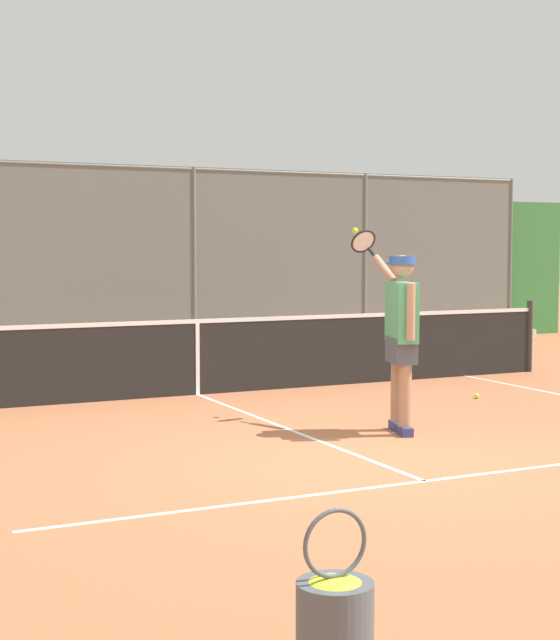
# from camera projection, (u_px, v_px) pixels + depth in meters

# --- Properties ---
(ground_plane) EXTENTS (60.00, 60.00, 0.00)m
(ground_plane) POSITION_uv_depth(u_px,v_px,m) (372.00, 461.00, 8.55)
(ground_plane) COLOR #A8603D
(court_line_markings) EXTENTS (8.35, 9.29, 0.01)m
(court_line_markings) POSITION_uv_depth(u_px,v_px,m) (449.00, 491.00, 7.51)
(court_line_markings) COLOR white
(court_line_markings) RESTS_ON ground
(fence_backdrop) EXTENTS (20.51, 1.37, 3.28)m
(fence_backdrop) POSITION_uv_depth(u_px,v_px,m) (88.00, 274.00, 17.11)
(fence_backdrop) COLOR slate
(fence_backdrop) RESTS_ON ground
(tennis_net) EXTENTS (10.73, 0.09, 1.07)m
(tennis_net) POSITION_uv_depth(u_px,v_px,m) (197.00, 356.00, 12.36)
(tennis_net) COLOR #2D2D2D
(tennis_net) RESTS_ON ground
(tennis_player) EXTENTS (0.41, 1.46, 2.08)m
(tennis_player) POSITION_uv_depth(u_px,v_px,m) (401.00, 327.00, 9.80)
(tennis_player) COLOR navy
(tennis_player) RESTS_ON ground
(tennis_ball_near_net) EXTENTS (0.07, 0.07, 0.07)m
(tennis_ball_near_net) POSITION_uv_depth(u_px,v_px,m) (477.00, 396.00, 12.07)
(tennis_ball_near_net) COLOR #D6E042
(tennis_ball_near_net) RESTS_ON ground
(ball_basket) EXTENTS (0.32, 0.32, 0.83)m
(ball_basket) POSITION_uv_depth(u_px,v_px,m) (335.00, 635.00, 3.97)
(ball_basket) COLOR #4C5156
(ball_basket) RESTS_ON ground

